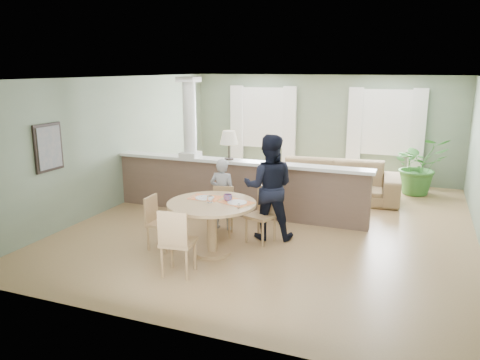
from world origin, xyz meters
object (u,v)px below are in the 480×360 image
at_px(houseplant, 419,166).
at_px(chair_side, 157,220).
at_px(dining_table, 212,213).
at_px(man_person, 269,187).
at_px(sofa, 331,181).
at_px(chair_far_boy, 222,209).
at_px(child_person, 223,194).
at_px(chair_near, 176,240).
at_px(chair_far_man, 263,212).

distance_m(houseplant, chair_side, 6.43).
xyz_separation_m(dining_table, man_person, (0.60, 0.99, 0.23)).
relative_size(chair_side, man_person, 0.48).
height_order(houseplant, dining_table, houseplant).
height_order(sofa, chair_far_boy, sofa).
xyz_separation_m(dining_table, chair_far_boy, (-0.21, 0.87, -0.20)).
height_order(houseplant, child_person, houseplant).
bearing_deg(chair_near, man_person, -118.40).
xyz_separation_m(chair_far_boy, man_person, (0.81, 0.12, 0.44)).
bearing_deg(chair_far_boy, chair_near, -101.16).
relative_size(sofa, chair_side, 3.37).
bearing_deg(child_person, sofa, -119.52).
relative_size(chair_far_boy, chair_far_man, 0.91).
height_order(sofa, man_person, man_person).
height_order(chair_far_boy, chair_far_man, chair_far_man).
height_order(dining_table, chair_near, chair_near).
bearing_deg(chair_far_man, man_person, 95.12).
xyz_separation_m(dining_table, child_person, (-0.32, 1.12, -0.01)).
relative_size(chair_near, chair_side, 1.14).
distance_m(sofa, chair_side, 4.46).
xyz_separation_m(sofa, chair_side, (-2.08, -3.94, 0.05)).
bearing_deg(chair_side, child_person, -28.03).
relative_size(dining_table, chair_far_man, 1.49).
xyz_separation_m(child_person, man_person, (0.92, -0.13, 0.25)).
height_order(chair_far_man, chair_near, chair_near).
xyz_separation_m(houseplant, chair_side, (-3.87, -5.12, -0.20)).
bearing_deg(dining_table, man_person, 58.86).
xyz_separation_m(chair_far_boy, chair_side, (-0.72, -0.99, 0.01)).
bearing_deg(child_person, man_person, 170.88).
height_order(chair_far_man, child_person, child_person).
relative_size(sofa, houseplant, 2.17).
xyz_separation_m(sofa, houseplant, (1.79, 1.18, 0.25)).
height_order(chair_far_boy, chair_near, chair_near).
bearing_deg(chair_far_man, dining_table, -106.68).
bearing_deg(chair_far_man, houseplant, 78.03).
relative_size(sofa, chair_far_man, 3.14).
height_order(sofa, child_person, child_person).
bearing_deg(chair_far_boy, chair_side, -140.16).
relative_size(chair_far_man, man_person, 0.52).
height_order(dining_table, chair_far_man, dining_table).
relative_size(houseplant, child_person, 1.03).
xyz_separation_m(chair_far_boy, chair_near, (0.09, -1.82, 0.08)).
relative_size(chair_far_boy, man_person, 0.47).
relative_size(dining_table, chair_near, 1.40).
distance_m(chair_side, child_person, 1.40).
distance_m(chair_far_man, chair_side, 1.77).
bearing_deg(chair_side, houseplant, -38.70).
bearing_deg(chair_near, dining_table, -105.25).
bearing_deg(man_person, child_person, -22.32).
xyz_separation_m(chair_far_man, chair_side, (-1.49, -0.94, -0.03)).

